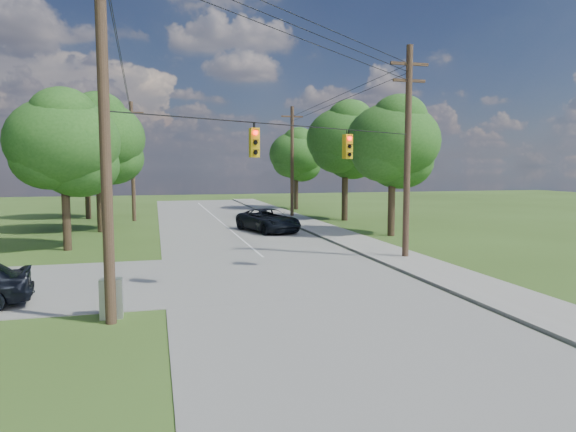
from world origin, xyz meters
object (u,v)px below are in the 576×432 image
object	(u,v)px
pole_sw	(104,110)
control_cabinet	(111,298)
pole_north_e	(292,161)
car_main_north	(268,220)
pole_ne	(408,149)
pole_north_w	(133,160)

from	to	relation	value
pole_sw	control_cabinet	world-z (taller)	pole_sw
pole_north_e	control_cabinet	size ratio (longest dim) A/B	8.21
pole_sw	car_main_north	xyz separation A→B (m)	(9.06, 19.61, -5.40)
pole_sw	pole_north_e	world-z (taller)	pole_sw
pole_ne	pole_north_w	distance (m)	26.03
pole_north_e	pole_sw	bearing A→B (deg)	-114.52
pole_ne	pole_north_w	bearing A→B (deg)	122.29
pole_north_e	pole_ne	bearing A→B (deg)	-90.00
pole_north_e	control_cabinet	world-z (taller)	pole_north_e
pole_ne	pole_north_e	xyz separation A→B (m)	(-0.00, 22.00, -0.34)
car_main_north	control_cabinet	distance (m)	21.07
pole_north_e	car_main_north	xyz separation A→B (m)	(-4.44, -9.99, -4.30)
pole_sw	pole_north_e	xyz separation A→B (m)	(13.50, 29.60, -1.10)
pole_sw	car_main_north	size ratio (longest dim) A/B	2.08
pole_north_w	control_cabinet	bearing A→B (deg)	-89.26
pole_sw	pole_north_e	distance (m)	32.55
car_main_north	pole_sw	bearing A→B (deg)	-131.96
pole_north_e	pole_north_w	size ratio (longest dim) A/B	1.00
pole_north_w	control_cabinet	size ratio (longest dim) A/B	8.21
pole_north_e	control_cabinet	distance (m)	32.32
pole_sw	control_cabinet	bearing A→B (deg)	92.51
pole_north_w	car_main_north	xyz separation A→B (m)	(9.46, -9.99, -4.30)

